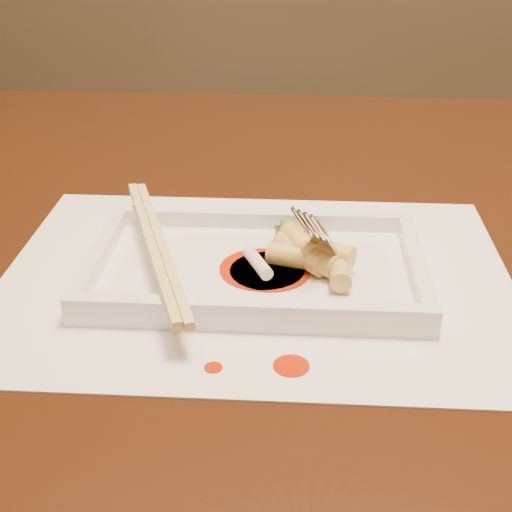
# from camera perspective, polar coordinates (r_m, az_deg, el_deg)

# --- Properties ---
(table) EXTENTS (1.40, 0.90, 0.75)m
(table) POSITION_cam_1_polar(r_m,az_deg,el_deg) (0.68, 2.28, -5.99)
(table) COLOR black
(table) RESTS_ON ground
(placemat) EXTENTS (0.40, 0.30, 0.00)m
(placemat) POSITION_cam_1_polar(r_m,az_deg,el_deg) (0.56, 0.00, -1.68)
(placemat) COLOR white
(placemat) RESTS_ON table
(sauce_splatter_a) EXTENTS (0.02, 0.02, 0.00)m
(sauce_splatter_a) POSITION_cam_1_polar(r_m,az_deg,el_deg) (0.47, 2.84, -8.76)
(sauce_splatter_a) COLOR #B92105
(sauce_splatter_a) RESTS_ON placemat
(sauce_splatter_b) EXTENTS (0.01, 0.01, 0.00)m
(sauce_splatter_b) POSITION_cam_1_polar(r_m,az_deg,el_deg) (0.46, -3.43, -8.90)
(sauce_splatter_b) COLOR #B92105
(sauce_splatter_b) RESTS_ON placemat
(plate_base) EXTENTS (0.26, 0.16, 0.01)m
(plate_base) POSITION_cam_1_polar(r_m,az_deg,el_deg) (0.56, 0.00, -1.26)
(plate_base) COLOR white
(plate_base) RESTS_ON placemat
(plate_rim_far) EXTENTS (0.26, 0.01, 0.01)m
(plate_rim_far) POSITION_cam_1_polar(r_m,az_deg,el_deg) (0.62, 0.43, 2.99)
(plate_rim_far) COLOR white
(plate_rim_far) RESTS_ON plate_base
(plate_rim_near) EXTENTS (0.26, 0.01, 0.01)m
(plate_rim_near) POSITION_cam_1_polar(r_m,az_deg,el_deg) (0.49, -0.54, -4.40)
(plate_rim_near) COLOR white
(plate_rim_near) RESTS_ON plate_base
(plate_rim_left) EXTENTS (0.01, 0.14, 0.01)m
(plate_rim_left) POSITION_cam_1_polar(r_m,az_deg,el_deg) (0.58, -12.42, 0.10)
(plate_rim_left) COLOR white
(plate_rim_left) RESTS_ON plate_base
(plate_rim_right) EXTENTS (0.01, 0.14, 0.01)m
(plate_rim_right) POSITION_cam_1_polar(r_m,az_deg,el_deg) (0.56, 12.72, -0.64)
(plate_rim_right) COLOR white
(plate_rim_right) RESTS_ON plate_base
(veg_piece) EXTENTS (0.04, 0.04, 0.01)m
(veg_piece) POSITION_cam_1_polar(r_m,az_deg,el_deg) (0.59, 3.64, 1.53)
(veg_piece) COLOR black
(veg_piece) RESTS_ON plate_base
(scallion_white) EXTENTS (0.03, 0.04, 0.01)m
(scallion_white) POSITION_cam_1_polar(r_m,az_deg,el_deg) (0.54, 0.12, -0.52)
(scallion_white) COLOR #EAEACC
(scallion_white) RESTS_ON plate_base
(scallion_green) EXTENTS (0.05, 0.08, 0.01)m
(scallion_green) POSITION_cam_1_polar(r_m,az_deg,el_deg) (0.57, 4.35, 1.10)
(scallion_green) COLOR #3C9618
(scallion_green) RESTS_ON plate_base
(chopstick_a) EXTENTS (0.08, 0.23, 0.01)m
(chopstick_a) POSITION_cam_1_polar(r_m,az_deg,el_deg) (0.56, -8.40, 0.92)
(chopstick_a) COLOR #DCC26E
(chopstick_a) RESTS_ON plate_rim_near
(chopstick_b) EXTENTS (0.08, 0.23, 0.01)m
(chopstick_b) POSITION_cam_1_polar(r_m,az_deg,el_deg) (0.56, -7.59, 0.90)
(chopstick_b) COLOR #DCC26E
(chopstick_b) RESTS_ON plate_rim_near
(fork) EXTENTS (0.09, 0.10, 0.14)m
(fork) POSITION_cam_1_polar(r_m,az_deg,el_deg) (0.54, 7.56, 6.63)
(fork) COLOR silver
(fork) RESTS_ON plate_base
(sauce_blob_0) EXTENTS (0.07, 0.07, 0.00)m
(sauce_blob_0) POSITION_cam_1_polar(r_m,az_deg,el_deg) (0.55, 0.51, -1.04)
(sauce_blob_0) COLOR #B92105
(sauce_blob_0) RESTS_ON plate_base
(sauce_blob_1) EXTENTS (0.04, 0.04, 0.00)m
(sauce_blob_1) POSITION_cam_1_polar(r_m,az_deg,el_deg) (0.55, 0.38, -1.43)
(sauce_blob_1) COLOR #B92105
(sauce_blob_1) RESTS_ON plate_base
(sauce_blob_2) EXTENTS (0.06, 0.06, 0.00)m
(sauce_blob_2) POSITION_cam_1_polar(r_m,az_deg,el_deg) (0.55, 1.12, -1.22)
(sauce_blob_2) COLOR #B92105
(sauce_blob_2) RESTS_ON plate_base
(rice_cake_0) EXTENTS (0.02, 0.05, 0.02)m
(rice_cake_0) POSITION_cam_1_polar(r_m,az_deg,el_deg) (0.54, 6.75, -0.92)
(rice_cake_0) COLOR #E4CA6A
(rice_cake_0) RESTS_ON plate_base
(rice_cake_1) EXTENTS (0.03, 0.05, 0.02)m
(rice_cake_1) POSITION_cam_1_polar(r_m,az_deg,el_deg) (0.58, 4.72, 1.45)
(rice_cake_1) COLOR #E4CA6A
(rice_cake_1) RESTS_ON plate_base
(rice_cake_2) EXTENTS (0.04, 0.05, 0.02)m
(rice_cake_2) POSITION_cam_1_polar(r_m,az_deg,el_deg) (0.56, 3.57, 1.07)
(rice_cake_2) COLOR #E4CA6A
(rice_cake_2) RESTS_ON plate_base
(rice_cake_3) EXTENTS (0.04, 0.04, 0.02)m
(rice_cake_3) POSITION_cam_1_polar(r_m,az_deg,el_deg) (0.55, 4.92, -0.26)
(rice_cake_3) COLOR #E4CA6A
(rice_cake_3) RESTS_ON plate_base
(rice_cake_4) EXTENTS (0.05, 0.05, 0.02)m
(rice_cake_4) POSITION_cam_1_polar(r_m,az_deg,el_deg) (0.56, 3.67, 0.18)
(rice_cake_4) COLOR #E4CA6A
(rice_cake_4) RESTS_ON plate_base
(rice_cake_5) EXTENTS (0.05, 0.04, 0.02)m
(rice_cake_5) POSITION_cam_1_polar(r_m,az_deg,el_deg) (0.55, 5.46, 0.37)
(rice_cake_5) COLOR #E4CA6A
(rice_cake_5) RESTS_ON plate_base
(rice_cake_6) EXTENTS (0.05, 0.03, 0.02)m
(rice_cake_6) POSITION_cam_1_polar(r_m,az_deg,el_deg) (0.55, 3.45, -0.08)
(rice_cake_6) COLOR #E4CA6A
(rice_cake_6) RESTS_ON plate_base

